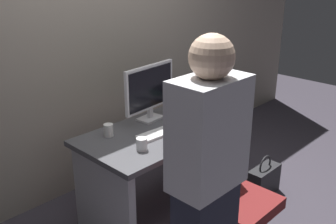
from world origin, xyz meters
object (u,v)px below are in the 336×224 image
desk (164,155)px  cup_near_keyboard (142,144)px  cup_by_monitor (108,130)px  mouse (188,121)px  book_stack (189,103)px  cell_phone (218,119)px  office_chair (231,204)px  handbag (264,180)px  person_at_desk (206,186)px  keyboard (163,132)px  monitor (150,89)px

desk → cup_near_keyboard: size_ratio=15.24×
desk → cup_by_monitor: 0.51m
mouse → cup_by_monitor: size_ratio=1.07×
book_stack → cell_phone: size_ratio=1.60×
office_chair → handbag: office_chair is taller
person_at_desk → keyboard: bearing=58.5°
cell_phone → cup_by_monitor: bearing=168.0°
monitor → cup_near_keyboard: monitor is taller
keyboard → cell_phone: bearing=-10.7°
desk → book_stack: bearing=12.1°
cell_phone → person_at_desk: bearing=-133.3°
monitor → book_stack: (0.33, -0.13, -0.17)m
office_chair → cup_near_keyboard: office_chair is taller
desk → book_stack: size_ratio=5.77×
handbag → cup_by_monitor: bearing=149.6°
cell_phone → handbag: cell_phone is taller
office_chair → cell_phone: (0.55, 0.55, 0.30)m
mouse → monitor: bearing=117.5°
cup_by_monitor → keyboard: bearing=-37.9°
mouse → cell_phone: bearing=-25.5°
monitor → cell_phone: bearing=-45.8°
person_at_desk → cup_near_keyboard: bearing=74.2°
keyboard → cup_near_keyboard: 0.32m
mouse → office_chair: bearing=-115.0°
desk → cup_by_monitor: bearing=153.6°
monitor → mouse: monitor is taller
desk → monitor: size_ratio=2.46×
office_chair → handbag: bearing=16.2°
office_chair → cell_phone: office_chair is taller
book_stack → handbag: size_ratio=0.61×
cup_by_monitor → desk: bearing=-26.4°
mouse → handbag: size_ratio=0.26×
mouse → cup_near_keyboard: cup_near_keyboard is taller
cup_by_monitor → cell_phone: 0.92m
keyboard → cup_near_keyboard: cup_near_keyboard is taller
monitor → mouse: size_ratio=5.40×
person_at_desk → handbag: size_ratio=4.34×
keyboard → handbag: bearing=-23.7°
monitor → cell_phone: size_ratio=3.75×
monitor → cup_by_monitor: (-0.45, -0.02, -0.21)m
cup_near_keyboard → cup_by_monitor: 0.35m
keyboard → cup_by_monitor: size_ratio=4.58×
office_chair → monitor: size_ratio=1.74×
keyboard → mouse: (0.28, -0.02, 0.01)m
cup_by_monitor → book_stack: 0.79m
desk → monitor: bearing=73.7°
office_chair → mouse: 0.79m
cup_near_keyboard → handbag: cup_near_keyboard is taller
cup_near_keyboard → cup_by_monitor: size_ratio=0.93×
desk → office_chair: 0.74m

